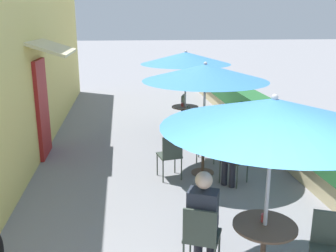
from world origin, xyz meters
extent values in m
cube|color=#E0CC6B|center=(-2.55, 7.14, 2.10)|extent=(0.24, 14.29, 4.20)
cube|color=maroon|center=(-2.39, 6.43, 1.05)|extent=(0.08, 0.96, 2.10)
cube|color=beige|center=(-2.08, 6.43, 2.35)|extent=(0.78, 1.80, 0.30)
cube|color=tan|center=(2.75, 7.04, 0.23)|extent=(0.44, 13.29, 0.45)
cube|color=#235B2D|center=(2.75, 7.04, 0.73)|extent=(0.60, 12.62, 0.56)
cylinder|color=brown|center=(0.84, 1.79, 0.69)|extent=(0.71, 0.71, 0.02)
cylinder|color=#B7B7BC|center=(0.84, 1.79, 1.03)|extent=(0.04, 0.04, 2.07)
cone|color=#387ABC|center=(0.84, 1.79, 1.97)|extent=(2.31, 2.31, 0.30)
sphere|color=#B7B7BC|center=(0.84, 1.79, 2.13)|extent=(0.07, 0.07, 0.07)
cube|color=#384238|center=(0.20, 2.06, 0.45)|extent=(0.53, 0.53, 0.04)
cube|color=#384238|center=(0.13, 1.89, 0.66)|extent=(0.36, 0.18, 0.42)
cylinder|color=#384238|center=(0.44, 2.16, 0.23)|extent=(0.02, 0.02, 0.45)
cylinder|color=#384238|center=(0.11, 2.30, 0.23)|extent=(0.02, 0.02, 0.45)
cylinder|color=#23232D|center=(0.35, 2.20, 0.24)|extent=(0.11, 0.11, 0.47)
cylinder|color=#23232D|center=(0.20, 2.26, 0.24)|extent=(0.11, 0.11, 0.47)
cube|color=#23232D|center=(0.24, 2.15, 0.53)|extent=(0.42, 0.45, 0.12)
cube|color=#282D38|center=(0.19, 2.05, 0.78)|extent=(0.40, 0.34, 0.50)
sphere|color=beige|center=(0.20, 2.06, 1.15)|extent=(0.20, 0.20, 0.20)
cube|color=#384238|center=(1.55, 1.69, 0.66)|extent=(0.36, 0.18, 0.42)
cylinder|color=#B73D3D|center=(0.85, 1.86, 0.75)|extent=(0.07, 0.07, 0.09)
cylinder|color=brown|center=(0.84, 4.96, 0.01)|extent=(0.44, 0.44, 0.02)
cylinder|color=brown|center=(0.84, 4.96, 0.35)|extent=(0.06, 0.06, 0.68)
cylinder|color=brown|center=(0.84, 4.96, 0.69)|extent=(0.71, 0.71, 0.02)
cylinder|color=#B7B7BC|center=(0.84, 4.96, 1.03)|extent=(0.04, 0.04, 2.07)
cone|color=#387ABC|center=(0.84, 4.96, 1.97)|extent=(2.31, 2.31, 0.30)
sphere|color=#B7B7BC|center=(0.84, 4.96, 2.13)|extent=(0.07, 0.07, 0.07)
cube|color=#384238|center=(0.16, 4.82, 0.45)|extent=(0.47, 0.47, 0.04)
cube|color=#384238|center=(0.20, 4.63, 0.66)|extent=(0.38, 0.11, 0.42)
cylinder|color=#384238|center=(0.30, 5.03, 0.23)|extent=(0.02, 0.02, 0.45)
cylinder|color=#384238|center=(-0.05, 4.96, 0.23)|extent=(0.02, 0.02, 0.45)
cylinder|color=#384238|center=(0.38, 4.68, 0.23)|extent=(0.02, 0.02, 0.45)
cylinder|color=#384238|center=(0.02, 4.60, 0.23)|extent=(0.02, 0.02, 0.45)
cube|color=#384238|center=(1.30, 4.44, 0.45)|extent=(0.56, 0.56, 0.04)
cube|color=#384238|center=(1.44, 4.56, 0.66)|extent=(0.28, 0.30, 0.42)
cylinder|color=#384238|center=(1.05, 4.45, 0.23)|extent=(0.02, 0.02, 0.45)
cylinder|color=#384238|center=(1.29, 4.19, 0.23)|extent=(0.02, 0.02, 0.45)
cylinder|color=#384238|center=(1.32, 4.69, 0.23)|extent=(0.02, 0.02, 0.45)
cylinder|color=#384238|center=(1.56, 4.42, 0.23)|extent=(0.02, 0.02, 0.45)
cylinder|color=#23232D|center=(1.12, 4.38, 0.24)|extent=(0.11, 0.11, 0.47)
cylinder|color=#23232D|center=(1.22, 4.26, 0.24)|extent=(0.11, 0.11, 0.47)
cube|color=#23232D|center=(1.24, 4.38, 0.53)|extent=(0.47, 0.46, 0.12)
cube|color=#4C8456|center=(1.32, 4.45, 0.78)|extent=(0.39, 0.40, 0.50)
sphere|color=beige|center=(1.30, 4.44, 1.15)|extent=(0.20, 0.20, 0.20)
cube|color=#384238|center=(1.06, 5.61, 0.45)|extent=(0.51, 0.51, 0.04)
cube|color=#384238|center=(0.88, 5.67, 0.66)|extent=(0.15, 0.37, 0.42)
cylinder|color=#384238|center=(1.17, 5.39, 0.23)|extent=(0.02, 0.02, 0.45)
cylinder|color=#384238|center=(1.29, 5.73, 0.23)|extent=(0.02, 0.02, 0.45)
cylinder|color=#384238|center=(0.83, 5.50, 0.23)|extent=(0.02, 0.02, 0.45)
cylinder|color=#384238|center=(0.94, 5.84, 0.23)|extent=(0.02, 0.02, 0.45)
cylinder|color=brown|center=(0.97, 7.79, 0.01)|extent=(0.44, 0.44, 0.02)
cylinder|color=brown|center=(0.97, 7.79, 0.35)|extent=(0.06, 0.06, 0.68)
cylinder|color=brown|center=(0.97, 7.79, 0.69)|extent=(0.71, 0.71, 0.02)
cylinder|color=#B7B7BC|center=(0.97, 7.79, 1.03)|extent=(0.04, 0.04, 2.07)
cone|color=#387ABC|center=(0.97, 7.79, 1.97)|extent=(2.31, 2.31, 0.30)
sphere|color=#B7B7BC|center=(0.97, 7.79, 2.13)|extent=(0.07, 0.07, 0.07)
cube|color=#384238|center=(0.74, 7.14, 0.45)|extent=(0.51, 0.51, 0.04)
cube|color=#384238|center=(0.91, 7.08, 0.66)|extent=(0.16, 0.37, 0.42)
cylinder|color=#384238|center=(0.63, 7.37, 0.23)|extent=(0.02, 0.02, 0.45)
cylinder|color=#384238|center=(0.51, 7.03, 0.23)|extent=(0.02, 0.02, 0.45)
cylinder|color=#384238|center=(0.97, 7.25, 0.23)|extent=(0.02, 0.02, 0.45)
cylinder|color=#384238|center=(0.84, 6.91, 0.23)|extent=(0.02, 0.02, 0.45)
cube|color=#384238|center=(1.20, 8.44, 0.45)|extent=(0.51, 0.51, 0.04)
cube|color=#384238|center=(1.03, 8.51, 0.66)|extent=(0.16, 0.37, 0.42)
cylinder|color=#384238|center=(1.31, 8.21, 0.23)|extent=(0.02, 0.02, 0.45)
cylinder|color=#384238|center=(1.43, 8.55, 0.23)|extent=(0.02, 0.02, 0.45)
cylinder|color=#384238|center=(0.97, 8.33, 0.23)|extent=(0.02, 0.02, 0.45)
cylinder|color=#384238|center=(1.09, 8.67, 0.23)|extent=(0.02, 0.02, 0.45)
cylinder|color=#B73D3D|center=(0.90, 7.83, 0.75)|extent=(0.07, 0.07, 0.09)
camera|label=1|loc=(-0.68, -1.72, 2.85)|focal=40.00mm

